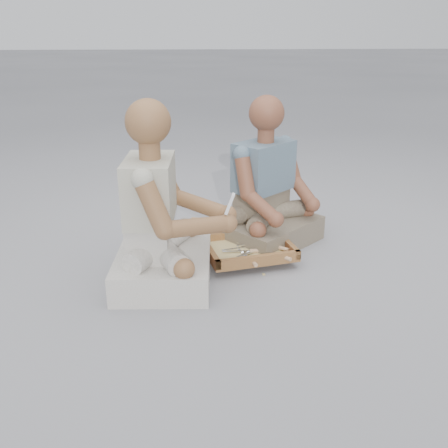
{
  "coord_description": "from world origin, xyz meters",
  "views": [
    {
      "loc": [
        -0.16,
        -2.13,
        1.21
      ],
      "look_at": [
        -0.01,
        0.17,
        0.3
      ],
      "focal_mm": 40.0,
      "sensor_mm": 36.0,
      "label": 1
    }
  ],
  "objects": [
    {
      "name": "wood_chip_3",
      "position": [
        -0.01,
        0.52,
        0.0
      ],
      "size": [
        0.02,
        0.02,
        0.0
      ],
      "primitive_type": "cube",
      "rotation": [
        0.0,
        0.0,
        0.02
      ],
      "color": "tan",
      "rests_on": "ground"
    },
    {
      "name": "wood_chip_7",
      "position": [
        0.47,
        0.62,
        0.0
      ],
      "size": [
        0.02,
        0.02,
        0.0
      ],
      "primitive_type": "cube",
      "rotation": [
        0.0,
        0.0,
        1.13
      ],
      "color": "tan",
      "rests_on": "ground"
    },
    {
      "name": "wood_chip_1",
      "position": [
        0.24,
        0.44,
        0.0
      ],
      "size": [
        0.02,
        0.02,
        0.0
      ],
      "primitive_type": "cube",
      "rotation": [
        0.0,
        0.0,
        1.5
      ],
      "color": "tan",
      "rests_on": "ground"
    },
    {
      "name": "chisel_6",
      "position": [
        0.22,
        0.52,
        0.08
      ],
      "size": [
        0.19,
        0.14,
        0.02
      ],
      "rotation": [
        0.0,
        0.0,
        0.61
      ],
      "color": "white",
      "rests_on": "tool_tray"
    },
    {
      "name": "wood_chip_5",
      "position": [
        0.24,
        0.52,
        0.0
      ],
      "size": [
        0.02,
        0.02,
        0.0
      ],
      "primitive_type": "cube",
      "rotation": [
        0.0,
        0.0,
        0.22
      ],
      "color": "tan",
      "rests_on": "ground"
    },
    {
      "name": "chisel_2",
      "position": [
        0.15,
        0.41,
        0.07
      ],
      "size": [
        0.22,
        0.08,
        0.02
      ],
      "rotation": [
        0.0,
        0.0,
        0.28
      ],
      "color": "white",
      "rests_on": "tool_tray"
    },
    {
      "name": "chisel_5",
      "position": [
        0.22,
        0.37,
        0.07
      ],
      "size": [
        0.18,
        0.15,
        0.02
      ],
      "rotation": [
        0.0,
        0.0,
        0.67
      ],
      "color": "white",
      "rests_on": "tool_tray"
    },
    {
      "name": "wood_chip_6",
      "position": [
        0.36,
        0.46,
        0.0
      ],
      "size": [
        0.02,
        0.02,
        0.0
      ],
      "primitive_type": "cube",
      "rotation": [
        0.0,
        0.0,
        3.09
      ],
      "color": "tan",
      "rests_on": "ground"
    },
    {
      "name": "mobile_phone",
      "position": [
        0.02,
        0.09,
        0.43
      ],
      "size": [
        0.05,
        0.05,
        0.1
      ],
      "rotation": [
        -0.35,
        0.0,
        -1.74
      ],
      "color": "white",
      "rests_on": "craftsman"
    },
    {
      "name": "chisel_9",
      "position": [
        0.26,
        0.53,
        0.08
      ],
      "size": [
        0.15,
        0.19,
        0.02
      ],
      "rotation": [
        0.0,
        0.0,
        0.92
      ],
      "color": "white",
      "rests_on": "tool_tray"
    },
    {
      "name": "chisel_10",
      "position": [
        0.24,
        0.42,
        0.08
      ],
      "size": [
        0.22,
        0.06,
        0.02
      ],
      "rotation": [
        0.0,
        0.0,
        0.17
      ],
      "color": "white",
      "rests_on": "tool_tray"
    },
    {
      "name": "chisel_1",
      "position": [
        0.31,
        0.25,
        0.08
      ],
      "size": [
        0.16,
        0.18,
        0.02
      ],
      "rotation": [
        0.0,
        0.0,
        -0.84
      ],
      "color": "white",
      "rests_on": "tool_tray"
    },
    {
      "name": "craftsman",
      "position": [
        -0.32,
        0.17,
        0.31
      ],
      "size": [
        0.62,
        0.61,
        0.91
      ],
      "rotation": [
        0.0,
        0.0,
        -1.63
      ],
      "color": "beige",
      "rests_on": "ground"
    },
    {
      "name": "chisel_0",
      "position": [
        0.31,
        0.42,
        0.07
      ],
      "size": [
        0.22,
        0.05,
        0.02
      ],
      "rotation": [
        0.0,
        0.0,
        0.16
      ],
      "color": "white",
      "rests_on": "tool_tray"
    },
    {
      "name": "wood_chip_4",
      "position": [
        0.33,
        0.74,
        0.0
      ],
      "size": [
        0.02,
        0.02,
        0.0
      ],
      "primitive_type": "cube",
      "rotation": [
        0.0,
        0.0,
        2.4
      ],
      "color": "tan",
      "rests_on": "ground"
    },
    {
      "name": "wood_chip_9",
      "position": [
        0.14,
        0.5,
        0.0
      ],
      "size": [
        0.02,
        0.02,
        0.0
      ],
      "primitive_type": "cube",
      "rotation": [
        0.0,
        0.0,
        1.2
      ],
      "color": "tan",
      "rests_on": "ground"
    },
    {
      "name": "chisel_3",
      "position": [
        0.16,
        0.33,
        0.07
      ],
      "size": [
        0.22,
        0.02,
        0.02
      ],
      "rotation": [
        0.0,
        0.0,
        -0.01
      ],
      "color": "white",
      "rests_on": "tool_tray"
    },
    {
      "name": "carved_panel",
      "position": [
        0.1,
        0.67,
        0.02
      ],
      "size": [
        0.72,
        0.57,
        0.04
      ],
      "primitive_type": "cube",
      "rotation": [
        0.0,
        0.0,
        -0.23
      ],
      "color": "olive",
      "rests_on": "ground"
    },
    {
      "name": "chisel_4",
      "position": [
        0.31,
        0.36,
        0.08
      ],
      "size": [
        0.18,
        0.16,
        0.02
      ],
      "rotation": [
        0.0,
        0.0,
        -0.72
      ],
      "color": "white",
      "rests_on": "tool_tray"
    },
    {
      "name": "chisel_8",
      "position": [
        0.14,
        0.22,
        0.07
      ],
      "size": [
        0.09,
        0.21,
        0.02
      ],
      "rotation": [
        0.0,
        0.0,
        -1.24
      ],
      "color": "white",
      "rests_on": "tool_tray"
    },
    {
      "name": "chisel_7",
      "position": [
        0.19,
        0.37,
        0.07
      ],
      "size": [
        0.18,
        0.16,
        0.02
      ],
      "rotation": [
        0.0,
        0.0,
        0.71
      ],
      "color": "white",
      "rests_on": "tool_tray"
    },
    {
      "name": "wood_chip_2",
      "position": [
        -0.19,
        0.33,
        0.0
      ],
      "size": [
        0.02,
        0.02,
        0.0
      ],
      "primitive_type": "cube",
      "rotation": [
        0.0,
        0.0,
        1.77
      ],
      "color": "tan",
      "rests_on": "ground"
    },
    {
      "name": "wood_chip_0",
      "position": [
        0.4,
        0.52,
        0.0
      ],
      "size": [
        0.02,
        0.02,
        0.0
      ],
      "primitive_type": "cube",
      "rotation": [
        0.0,
        0.0,
        0.5
      ],
      "color": "tan",
      "rests_on": "ground"
    },
    {
      "name": "tool_tray",
      "position": [
        0.14,
        0.37,
        0.06
      ],
      "size": [
        0.54,
        0.47,
        0.06
      ],
      "rotation": [
        0.0,
        0.0,
        0.21
      ],
      "color": "brown",
      "rests_on": "carved_panel"
    },
    {
      "name": "companion",
      "position": [
        0.28,
        0.64,
        0.29
      ],
      "size": [
        0.71,
        0.7,
        0.86
      ],
      "rotation": [
        0.0,
        0.0,
        3.87
      ],
      "color": "#776D55",
      "rests_on": "ground"
    },
    {
      "name": "wood_chip_8",
      "position": [
        0.2,
        0.19,
        0.0
      ],
      "size": [
        0.02,
        0.02,
        0.0
      ],
      "primitive_type": "cube",
      "rotation": [
        0.0,
        0.0,
        1.57
      ],
      "color": "tan",
      "rests_on": "ground"
    },
    {
      "name": "ground",
      "position": [
        0.0,
        0.0,
        0.0
      ],
      "size": [
        60.0,
        60.0,
        0.0
      ],
      "primitive_type": "plane",
      "color": "gray",
      "rests_on": "ground"
    }
  ]
}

